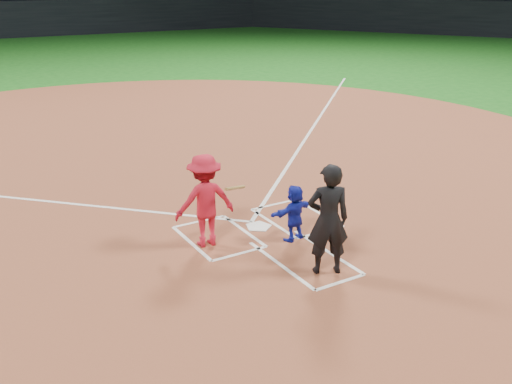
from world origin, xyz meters
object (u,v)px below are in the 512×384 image
home_plate (258,226)px  catcher (294,213)px  umpire (328,220)px  batter_at_plate (205,201)px

home_plate → catcher: bearing=108.7°
home_plate → umpire: (0.03, -2.34, 1.02)m
home_plate → umpire: 2.56m
catcher → batter_at_plate: size_ratio=0.63×
umpire → batter_at_plate: 2.55m
home_plate → umpire: bearing=90.6°
catcher → batter_at_plate: bearing=-35.1°
batter_at_plate → umpire: bearing=-57.7°
catcher → umpire: umpire is taller
catcher → umpire: bearing=67.4°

